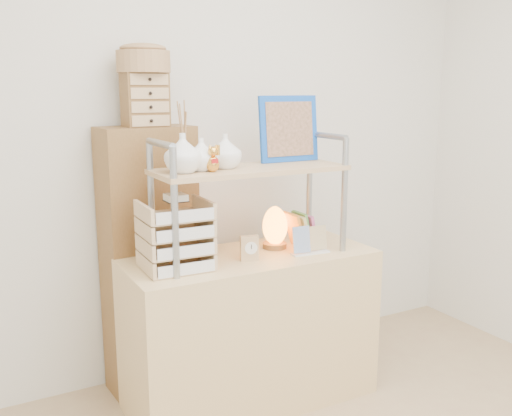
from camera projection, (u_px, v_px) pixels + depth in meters
The scene contains 10 objects.
room_shell at pixel (368, 35), 1.83m from camera, with size 3.42×3.41×2.61m.
desk at pixel (251, 329), 2.79m from camera, with size 1.20×0.50×0.75m, color tan.
cabinet at pixel (150, 261), 2.87m from camera, with size 0.45×0.24×1.35m, color brown.
hutch at pixel (235, 164), 2.60m from camera, with size 0.90×0.34×0.74m.
letter_tray at pixel (177, 240), 2.47m from camera, with size 0.28×0.26×0.34m.
salt_lamp at pixel (275, 227), 2.81m from camera, with size 0.14×0.13×0.21m.
desk_clock at pixel (249, 248), 2.62m from camera, with size 0.09×0.06×0.12m.
postcard_stand at pixel (310, 245), 2.73m from camera, with size 0.20×0.07×0.14m.
drawer_chest at pixel (145, 100), 2.69m from camera, with size 0.20×0.16×0.25m.
woven_basket at pixel (143, 62), 2.65m from camera, with size 0.25×0.25×0.10m, color #9A6F46.
Camera 1 is at (-1.22, -1.10, 1.53)m, focal length 40.00 mm.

